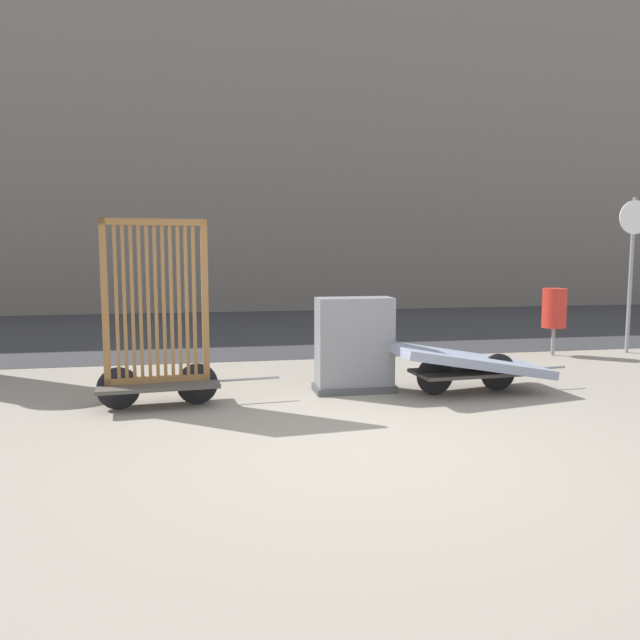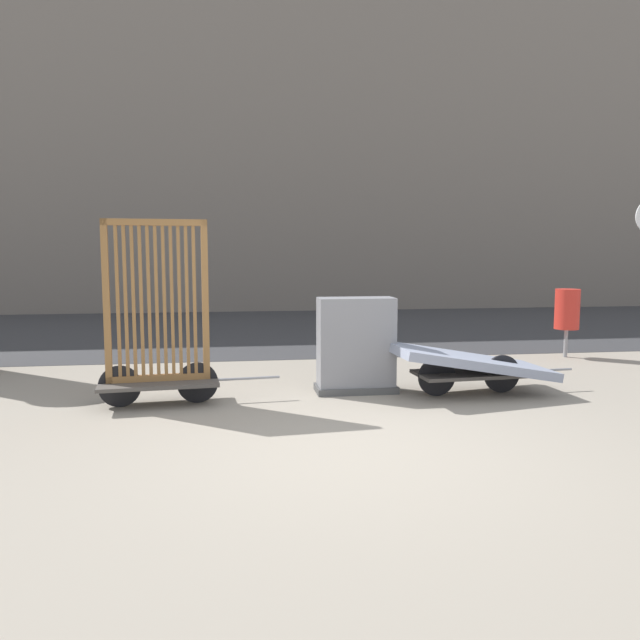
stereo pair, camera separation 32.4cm
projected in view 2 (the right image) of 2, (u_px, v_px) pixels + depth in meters
The scene contains 7 objects.
ground_plane at pixel (351, 449), 5.30m from camera, with size 60.00×60.00×0.00m, color gray.
road_strip at pixel (277, 328), 13.52m from camera, with size 56.00×7.85×0.01m.
building_facade at pixel (261, 139), 18.79m from camera, with size 48.00×4.00×10.09m.
bike_cart_with_bedframe at pixel (158, 337), 6.76m from camera, with size 1.99×0.73×2.02m.
bike_cart_with_mattress at pixel (470, 364), 7.31m from camera, with size 2.30×1.05×0.61m.
utility_cabinet at pixel (356, 349), 7.42m from camera, with size 0.96×0.45×1.13m.
trash_bin at pixel (567, 310), 9.83m from camera, with size 0.38×0.38×1.08m.
Camera 2 is at (-0.99, -5.06, 1.68)m, focal length 35.00 mm.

